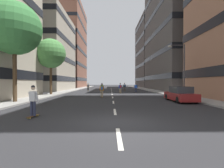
# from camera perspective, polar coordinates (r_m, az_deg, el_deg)

# --- Properties ---
(ground_plane) EXTENTS (162.38, 162.38, 0.00)m
(ground_plane) POSITION_cam_1_polar(r_m,az_deg,el_deg) (34.82, -0.15, -2.54)
(ground_plane) COLOR #28282B
(sidewalk_left) EXTENTS (2.55, 74.42, 0.14)m
(sidewalk_left) POSITION_cam_1_polar(r_m,az_deg,el_deg) (39.20, -13.75, -2.09)
(sidewalk_left) COLOR gray
(sidewalk_left) RESTS_ON ground_plane
(sidewalk_right) EXTENTS (2.55, 74.42, 0.14)m
(sidewalk_right) POSITION_cam_1_polar(r_m,az_deg,el_deg) (39.35, 13.31, -2.08)
(sidewalk_right) COLOR gray
(sidewalk_right) RESTS_ON ground_plane
(lane_markings) EXTENTS (0.16, 62.20, 0.01)m
(lane_markings) POSITION_cam_1_polar(r_m,az_deg,el_deg) (35.75, -0.16, -2.44)
(lane_markings) COLOR silver
(lane_markings) RESTS_ON ground_plane
(building_left_mid) EXTENTS (13.62, 16.83, 18.04)m
(building_left_mid) POSITION_cam_1_polar(r_m,az_deg,el_deg) (43.38, -23.96, 10.12)
(building_left_mid) COLOR #B2A893
(building_left_mid) RESTS_ON ground_plane
(building_left_far) EXTENTS (13.62, 20.66, 29.98)m
(building_left_far) POSITION_cam_1_polar(r_m,az_deg,el_deg) (64.19, -16.30, 12.45)
(building_left_far) COLOR brown
(building_left_far) RESTS_ON ground_plane
(building_right_mid) EXTENTS (13.62, 22.51, 31.34)m
(building_right_mid) POSITION_cam_1_polar(r_m,az_deg,el_deg) (45.19, 23.45, 18.41)
(building_right_mid) COLOR #4C4744
(building_right_mid) RESTS_ON ground_plane
(building_right_far) EXTENTS (13.62, 18.70, 24.73)m
(building_right_far) POSITION_cam_1_polar(r_m,az_deg,el_deg) (63.87, 15.51, 10.12)
(building_right_far) COLOR #4C4744
(building_right_far) RESTS_ON ground_plane
(parked_car_near) EXTENTS (1.82, 4.40, 1.52)m
(parked_car_near) POSITION_cam_1_polar(r_m,az_deg,el_deg) (17.66, 22.81, -3.44)
(parked_car_near) COLOR maroon
(parked_car_near) RESTS_ON ground_plane
(street_tree_near) EXTENTS (4.37, 4.37, 8.27)m
(street_tree_near) POSITION_cam_1_polar(r_m,az_deg,el_deg) (26.34, -20.65, 9.91)
(street_tree_near) COLOR #4C3823
(street_tree_near) RESTS_ON sidewalk_left
(street_tree_mid) EXTENTS (4.86, 4.86, 9.22)m
(street_tree_mid) POSITION_cam_1_polar(r_m,az_deg,el_deg) (18.30, -30.99, 16.30)
(street_tree_mid) COLOR #4C3823
(street_tree_mid) RESTS_ON sidewalk_left
(streetlamp_right) EXTENTS (2.13, 0.30, 6.50)m
(streetlamp_right) POSITION_cam_1_polar(r_m,az_deg,el_deg) (22.14, 23.11, 6.29)
(streetlamp_right) COLOR #3F3F44
(streetlamp_right) RESTS_ON sidewalk_right
(skater_0) EXTENTS (0.57, 0.92, 1.78)m
(skater_0) POSITION_cam_1_polar(r_m,az_deg,el_deg) (29.29, 8.37, -1.22)
(skater_0) COLOR brown
(skater_0) RESTS_ON ground_plane
(skater_1) EXTENTS (0.56, 0.92, 1.78)m
(skater_1) POSITION_cam_1_polar(r_m,az_deg,el_deg) (9.99, -25.93, -4.93)
(skater_1) COLOR brown
(skater_1) RESTS_ON ground_plane
(skater_2) EXTENTS (0.55, 0.92, 1.78)m
(skater_2) POSITION_cam_1_polar(r_m,az_deg,el_deg) (32.05, -3.51, -1.05)
(skater_2) COLOR brown
(skater_2) RESTS_ON ground_plane
(skater_3) EXTENTS (0.57, 0.92, 1.78)m
(skater_3) POSITION_cam_1_polar(r_m,az_deg,el_deg) (28.50, 2.94, -1.21)
(skater_3) COLOR brown
(skater_3) RESTS_ON ground_plane
(skater_4) EXTENTS (0.56, 0.92, 1.78)m
(skater_4) POSITION_cam_1_polar(r_m,az_deg,el_deg) (36.37, -8.38, -0.80)
(skater_4) COLOR brown
(skater_4) RESTS_ON ground_plane
(skater_5) EXTENTS (0.54, 0.91, 1.78)m
(skater_5) POSITION_cam_1_polar(r_m,az_deg,el_deg) (35.03, 4.41, -0.86)
(skater_5) COLOR brown
(skater_5) RESTS_ON ground_plane
(skater_6) EXTENTS (0.54, 0.91, 1.78)m
(skater_6) POSITION_cam_1_polar(r_m,az_deg,el_deg) (20.68, -3.58, -1.92)
(skater_6) COLOR brown
(skater_6) RESTS_ON ground_plane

